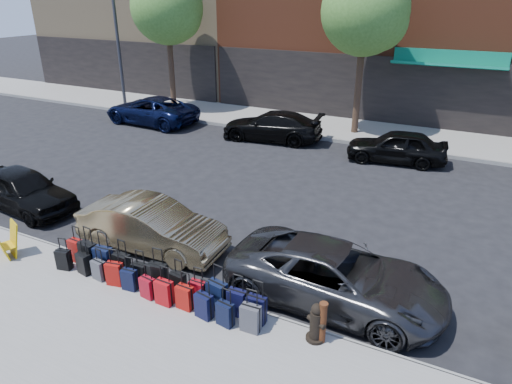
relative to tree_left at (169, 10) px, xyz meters
The scene contains 39 objects.
ground 14.72m from the tree_left, 43.94° to the right, with size 120.00×120.00×0.00m, color black.
sidewalk_near 19.54m from the tree_left, 58.36° to the right, with size 60.00×4.00×0.15m, color gray.
sidewalk_far 11.22m from the tree_left, ahead, with size 60.00×4.00×0.15m, color gray.
curb_near 17.92m from the tree_left, 54.81° to the right, with size 60.00×0.08×0.15m, color gray.
curb_far 11.31m from the tree_left, ahead, with size 60.00×0.08×0.15m, color gray.
tree_left is the anchor object (origin of this frame).
tree_center 10.50m from the tree_left, ahead, with size 3.80×3.80×7.27m.
streetlight 3.11m from the tree_left, 166.61° to the right, with size 2.59×0.18×8.00m.
suitcase_front_0 16.81m from the tree_left, 62.74° to the right, with size 0.40×0.23×0.95m.
suitcase_front_1 17.05m from the tree_left, 61.44° to the right, with size 0.46×0.29×1.06m.
suitcase_front_2 17.27m from the tree_left, 59.98° to the right, with size 0.45×0.27×1.04m.
suitcase_front_3 17.48m from the tree_left, 58.36° to the right, with size 0.40×0.23×0.94m.
suitcase_front_4 17.85m from the tree_left, 56.81° to the right, with size 0.37×0.21×0.86m.
suitcase_front_5 18.03m from the tree_left, 55.44° to the right, with size 0.44×0.27×1.00m.
suitcase_front_6 18.33m from the tree_left, 53.98° to the right, with size 0.37×0.23×0.86m.
suitcase_front_7 18.70m from the tree_left, 52.67° to the right, with size 0.36×0.20×0.86m.
suitcase_front_8 18.94m from the tree_left, 51.45° to the right, with size 0.46×0.31×1.04m.
suitcase_front_9 19.22m from the tree_left, 50.30° to the right, with size 0.39×0.22×0.93m.
suitcase_front_10 19.52m from the tree_left, 49.27° to the right, with size 0.39×0.22×0.95m.
suitcase_back_0 17.14m from the tree_left, 63.47° to the right, with size 0.37×0.26×0.82m.
suitcase_back_1 17.32m from the tree_left, 61.57° to the right, with size 0.38×0.26×0.84m.
suitcase_back_2 17.58m from the tree_left, 60.14° to the right, with size 0.34×0.22×0.78m.
suitcase_back_3 17.79m from the tree_left, 58.74° to the right, with size 0.41×0.29×0.88m.
suitcase_back_4 18.01m from the tree_left, 57.53° to the right, with size 0.36×0.23×0.81m.
suitcase_back_5 18.34m from the tree_left, 56.11° to the right, with size 0.35×0.24×0.79m.
suitcase_back_6 18.60m from the tree_left, 54.91° to the right, with size 0.38×0.23×0.90m.
suitcase_back_7 18.82m from the tree_left, 53.54° to the right, with size 0.37×0.22×0.86m.
suitcase_back_8 19.16m from the tree_left, 52.38° to the right, with size 0.40×0.27×0.87m.
suitcase_back_9 19.48m from the tree_left, 51.17° to the right, with size 0.37×0.25×0.82m.
suitcase_back_10 19.74m from the tree_left, 49.79° to the right, with size 0.40×0.24×0.92m.
fire_hydrant 20.27m from the tree_left, 46.43° to the right, with size 0.42×0.37×0.82m.
bollard 20.34m from the tree_left, 46.17° to the right, with size 0.16×0.16×0.89m.
display_rack 16.64m from the tree_left, 69.27° to the right, with size 0.66×0.69×0.89m.
car_near_0 13.87m from the tree_left, 75.14° to the right, with size 1.55×3.85×1.31m, color black.
car_near_1 16.01m from the tree_left, 56.43° to the right, with size 1.40×4.01×1.32m, color #8F7D57.
car_near_2 19.15m from the tree_left, 43.45° to the right, with size 2.19×4.75×1.32m, color #353537.
car_far_0 5.45m from the tree_left, 81.41° to the right, with size 2.31×5.00×1.39m, color #0B1233.
car_far_1 8.98m from the tree_left, 19.42° to the right, with size 1.86×4.59×1.33m, color black.
car_far_2 14.03m from the tree_left, 13.06° to the right, with size 1.55×3.85×1.31m, color black.
Camera 1 is at (5.79, -11.43, 6.29)m, focal length 32.00 mm.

